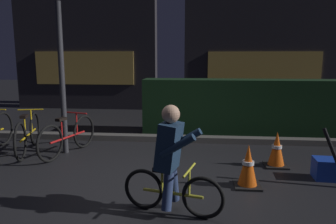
{
  "coord_description": "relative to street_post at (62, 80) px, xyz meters",
  "views": [
    {
      "loc": [
        0.68,
        -4.36,
        1.75
      ],
      "look_at": [
        0.2,
        0.6,
        0.9
      ],
      "focal_mm": 34.32,
      "sensor_mm": 36.0,
      "label": 1
    }
  ],
  "objects": [
    {
      "name": "blue_crate",
      "position": [
        4.36,
        -0.9,
        -1.21
      ],
      "size": [
        0.46,
        0.35,
        0.3
      ],
      "primitive_type": "cube",
      "rotation": [
        0.0,
        0.0,
        -0.06
      ],
      "color": "#193DB7",
      "rests_on": "ground"
    },
    {
      "name": "ground_plane",
      "position": [
        1.77,
        -1.2,
        -1.36
      ],
      "size": [
        40.0,
        40.0,
        0.0
      ],
      "primitive_type": "plane",
      "color": "black"
    },
    {
      "name": "parked_bike_center_left",
      "position": [
        0.09,
        -0.08,
        -1.02
      ],
      "size": [
        0.53,
        1.55,
        0.73
      ],
      "rotation": [
        0.0,
        0.0,
        1.3
      ],
      "color": "black",
      "rests_on": "ground"
    },
    {
      "name": "traffic_cone_near",
      "position": [
        3.13,
        -1.3,
        -1.07
      ],
      "size": [
        0.36,
        0.36,
        0.59
      ],
      "color": "black",
      "rests_on": "ground"
    },
    {
      "name": "street_post",
      "position": [
        0.0,
        0.0,
        0.0
      ],
      "size": [
        0.1,
        0.1,
        2.71
      ],
      "primitive_type": "cylinder",
      "color": "#2D2D33",
      "rests_on": "ground"
    },
    {
      "name": "closed_umbrella",
      "position": [
        4.32,
        -1.15,
        -0.96
      ],
      "size": [
        0.37,
        0.23,
        0.8
      ],
      "primitive_type": "cylinder",
      "rotation": [
        0.0,
        0.42,
        2.64
      ],
      "color": "black",
      "rests_on": "ground"
    },
    {
      "name": "parked_bike_left_mid",
      "position": [
        -0.68,
        -0.07,
        -1.0
      ],
      "size": [
        0.53,
        1.64,
        0.78
      ],
      "rotation": [
        0.0,
        0.0,
        1.83
      ],
      "color": "black",
      "rests_on": "ground"
    },
    {
      "name": "sidewalk_curb",
      "position": [
        1.77,
        1.0,
        -1.3
      ],
      "size": [
        12.0,
        0.24,
        0.12
      ],
      "primitive_type": "cube",
      "color": "#56544F",
      "rests_on": "ground"
    },
    {
      "name": "traffic_cone_far",
      "position": [
        3.72,
        -0.41,
        -1.08
      ],
      "size": [
        0.36,
        0.36,
        0.57
      ],
      "color": "black",
      "rests_on": "ground"
    },
    {
      "name": "storefront_right",
      "position": [
        4.64,
        6.0,
        1.18
      ],
      "size": [
        5.42,
        0.54,
        5.09
      ],
      "color": "#262328",
      "rests_on": "ground"
    },
    {
      "name": "storefront_left",
      "position": [
        -1.42,
        5.3,
        0.75
      ],
      "size": [
        4.84,
        0.54,
        4.23
      ],
      "color": "#262328",
      "rests_on": "ground"
    },
    {
      "name": "hedge_row",
      "position": [
        3.57,
        1.9,
        -0.73
      ],
      "size": [
        4.8,
        0.7,
        1.26
      ],
      "primitive_type": "cube",
      "color": "black",
      "rests_on": "ground"
    },
    {
      "name": "cyclist",
      "position": [
        2.15,
        -2.14,
        -0.73
      ],
      "size": [
        1.16,
        0.61,
        1.25
      ],
      "rotation": [
        0.0,
        0.0,
        -0.24
      ],
      "color": "black",
      "rests_on": "ground"
    }
  ]
}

